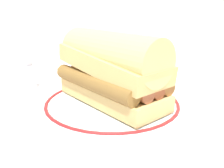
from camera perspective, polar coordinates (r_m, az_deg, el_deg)
name	(u,v)px	position (r m, az deg, el deg)	size (l,w,h in m)	color
ground_plane	(107,104)	(0.45, -1.21, -4.70)	(1.50, 1.50, 0.00)	white
plate	(112,104)	(0.43, 0.00, -4.68)	(0.25, 0.25, 0.01)	white
sausage_sandwich	(112,68)	(0.41, 0.00, 3.73)	(0.22, 0.16, 0.12)	#DDB86B
salt_shaker	(28,73)	(0.55, -18.99, 2.50)	(0.03, 0.03, 0.07)	white
butter_knife	(81,73)	(0.65, -7.24, 2.60)	(0.16, 0.04, 0.01)	silver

